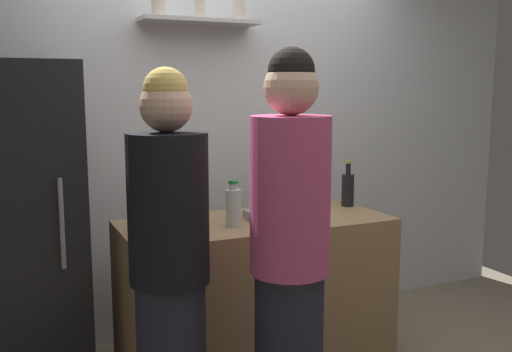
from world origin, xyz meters
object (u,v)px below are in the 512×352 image
refrigerator (23,230)px  wine_bottle_dark_glass (348,189)px  person_blonde (170,272)px  wine_bottle_green_glass (147,209)px  person_pink_top (290,260)px  water_bottle_plastic (233,206)px  utensil_holder (173,211)px  baking_pan (279,215)px

refrigerator → wine_bottle_dark_glass: size_ratio=6.10×
person_blonde → wine_bottle_green_glass: bearing=5.1°
refrigerator → wine_bottle_dark_glass: (1.89, -0.21, 0.12)m
wine_bottle_green_glass → person_pink_top: person_pink_top is taller
wine_bottle_green_glass → person_pink_top: size_ratio=0.18×
wine_bottle_green_glass → person_pink_top: bearing=-59.6°
wine_bottle_dark_glass → water_bottle_plastic: (-0.86, -0.20, -0.00)m
utensil_holder → refrigerator: bearing=168.4°
baking_pan → person_blonde: person_blonde is taller
refrigerator → water_bottle_plastic: size_ratio=7.02×
wine_bottle_dark_glass → person_pink_top: bearing=-134.5°
utensil_holder → wine_bottle_green_glass: (-0.20, -0.22, 0.07)m
person_pink_top → water_bottle_plastic: bearing=151.0°
person_blonde → person_pink_top: bearing=-103.1°
wine_bottle_dark_glass → baking_pan: bearing=-164.4°
wine_bottle_green_glass → person_blonde: bearing=-94.3°
refrigerator → person_blonde: bearing=-59.7°
person_blonde → baking_pan: bearing=-46.0°
wine_bottle_green_glass → wine_bottle_dark_glass: (1.32, 0.16, -0.02)m
person_pink_top → baking_pan: bearing=129.9°
utensil_holder → baking_pan: bearing=-21.1°
baking_pan → person_blonde: (-0.79, -0.55, -0.06)m
wine_bottle_dark_glass → water_bottle_plastic: size_ratio=1.15×
wine_bottle_dark_glass → person_pink_top: (-0.88, -0.90, -0.10)m
utensil_holder → water_bottle_plastic: bearing=-45.0°
refrigerator → wine_bottle_green_glass: (0.58, -0.38, 0.13)m
wine_bottle_green_glass → wine_bottle_dark_glass: size_ratio=1.13×
baking_pan → water_bottle_plastic: water_bottle_plastic is taller
refrigerator → person_pink_top: size_ratio=0.98×
refrigerator → wine_bottle_dark_glass: 1.91m
baking_pan → utensil_holder: 0.59m
baking_pan → wine_bottle_dark_glass: (0.56, 0.16, 0.09)m
utensil_holder → water_bottle_plastic: (0.26, -0.26, 0.06)m
wine_bottle_green_glass → person_pink_top: 0.86m
water_bottle_plastic → person_pink_top: bearing=-92.2°
baking_pan → wine_bottle_dark_glass: size_ratio=1.18×
refrigerator → wine_bottle_dark_glass: bearing=-6.5°
utensil_holder → wine_bottle_dark_glass: size_ratio=0.77×
baking_pan → water_bottle_plastic: bearing=-171.4°
water_bottle_plastic → person_pink_top: 0.70m
utensil_holder → wine_bottle_green_glass: size_ratio=0.68×
baking_pan → wine_bottle_dark_glass: bearing=15.6°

